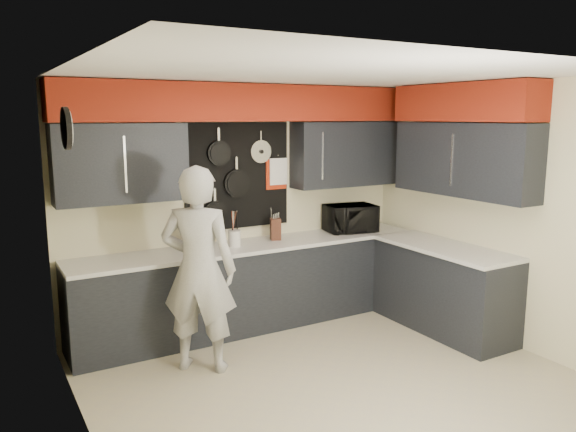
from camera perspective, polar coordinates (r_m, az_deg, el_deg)
ground at (r=5.14m, az=4.23°, el=-16.04°), size 4.00×4.00×0.00m
back_wall_assembly at (r=6.01m, az=-4.14°, el=7.66°), size 4.00×0.36×2.60m
right_wall_assembly at (r=6.05m, az=17.77°, el=6.59°), size 0.36×3.50×2.60m
left_wall_assembly at (r=3.98m, az=-20.19°, el=-4.06°), size 0.05×3.50×2.60m
base_cabinets at (r=6.10m, az=2.10°, el=-7.11°), size 3.95×2.20×0.92m
microwave at (r=6.64m, az=6.34°, el=-0.23°), size 0.63×0.48×0.32m
knife_block at (r=6.17m, az=-1.28°, el=-1.34°), size 0.14×0.14×0.24m
utensil_crock at (r=5.88m, az=-5.47°, el=-2.29°), size 0.13×0.13×0.17m
coffee_maker at (r=5.71m, az=-9.33°, el=-1.76°), size 0.25×0.29×0.35m
person at (r=5.04m, az=-9.06°, el=-5.41°), size 0.81×0.77×1.85m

